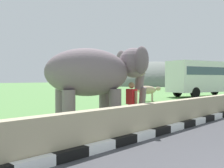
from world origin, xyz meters
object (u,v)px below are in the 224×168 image
elephant (98,74)px  bus_white (206,76)px  cow_near (147,90)px  person_handler (132,102)px

elephant → bus_white: size_ratio=0.45×
elephant → cow_near: (10.72, 5.45, -1.09)m
person_handler → cow_near: (9.55, 6.08, -0.06)m
elephant → cow_near: 12.07m
elephant → cow_near: bearing=26.9°
cow_near → person_handler: bearing=-147.5°
person_handler → bus_white: size_ratio=0.18×
person_handler → cow_near: bearing=32.5°
person_handler → cow_near: 11.33m
bus_white → cow_near: bearing=173.8°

